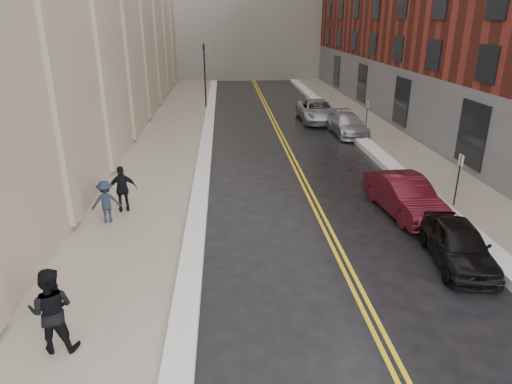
{
  "coord_description": "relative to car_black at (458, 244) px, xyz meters",
  "views": [
    {
      "loc": [
        -1.08,
        -8.11,
        7.1
      ],
      "look_at": [
        -0.09,
        6.22,
        1.6
      ],
      "focal_mm": 32.0,
      "sensor_mm": 36.0,
      "label": 1
    }
  ],
  "objects": [
    {
      "name": "ground",
      "position": [
        -5.93,
        -3.85,
        -0.66
      ],
      "size": [
        160.0,
        160.0,
        0.0
      ],
      "primitive_type": "plane",
      "color": "black",
      "rests_on": "ground"
    },
    {
      "name": "sidewalk_left",
      "position": [
        -10.43,
        12.15,
        -0.58
      ],
      "size": [
        4.0,
        64.0,
        0.15
      ],
      "primitive_type": "cube",
      "color": "gray",
      "rests_on": "ground"
    },
    {
      "name": "sidewalk_right",
      "position": [
        3.07,
        12.15,
        -0.58
      ],
      "size": [
        3.0,
        64.0,
        0.15
      ],
      "primitive_type": "cube",
      "color": "gray",
      "rests_on": "ground"
    },
    {
      "name": "lane_stripe_a",
      "position": [
        -3.55,
        12.15,
        -0.65
      ],
      "size": [
        0.12,
        64.0,
        0.01
      ],
      "primitive_type": "cube",
      "color": "gold",
      "rests_on": "ground"
    },
    {
      "name": "lane_stripe_b",
      "position": [
        -3.31,
        12.15,
        -0.65
      ],
      "size": [
        0.12,
        64.0,
        0.01
      ],
      "primitive_type": "cube",
      "color": "gold",
      "rests_on": "ground"
    },
    {
      "name": "snow_ridge_left",
      "position": [
        -8.13,
        12.15,
        -0.53
      ],
      "size": [
        0.7,
        60.8,
        0.26
      ],
      "primitive_type": "cube",
      "color": "white",
      "rests_on": "ground"
    },
    {
      "name": "snow_ridge_right",
      "position": [
        1.22,
        12.15,
        -0.51
      ],
      "size": [
        0.85,
        60.8,
        0.3
      ],
      "primitive_type": "cube",
      "color": "white",
      "rests_on": "ground"
    },
    {
      "name": "traffic_signal",
      "position": [
        -8.53,
        26.15,
        2.43
      ],
      "size": [
        0.18,
        0.15,
        5.2
      ],
      "color": "black",
      "rests_on": "ground"
    },
    {
      "name": "parking_sign_near",
      "position": [
        1.97,
        4.15,
        0.7
      ],
      "size": [
        0.06,
        0.35,
        2.23
      ],
      "color": "black",
      "rests_on": "ground"
    },
    {
      "name": "parking_sign_far",
      "position": [
        1.97,
        16.15,
        0.7
      ],
      "size": [
        0.06,
        0.35,
        2.23
      ],
      "color": "black",
      "rests_on": "ground"
    },
    {
      "name": "car_black",
      "position": [
        0.0,
        0.0,
        0.0
      ],
      "size": [
        2.03,
        4.01,
        1.31
      ],
      "primitive_type": "imported",
      "rotation": [
        0.0,
        0.0,
        -0.13
      ],
      "color": "black",
      "rests_on": "ground"
    },
    {
      "name": "car_maroon",
      "position": [
        -0.21,
        3.85,
        0.08
      ],
      "size": [
        2.05,
        4.6,
        1.47
      ],
      "primitive_type": "imported",
      "rotation": [
        0.0,
        0.0,
        0.12
      ],
      "color": "#430C15",
      "rests_on": "ground"
    },
    {
      "name": "car_silver_near",
      "position": [
        0.87,
        16.55,
        0.02
      ],
      "size": [
        2.09,
        4.72,
        1.35
      ],
      "primitive_type": "imported",
      "rotation": [
        0.0,
        0.0,
        0.05
      ],
      "color": "#9EA0A5",
      "rests_on": "ground"
    },
    {
      "name": "car_silver_far",
      "position": [
        -0.28,
        20.7,
        0.11
      ],
      "size": [
        2.55,
        5.49,
        1.52
      ],
      "primitive_type": "imported",
      "rotation": [
        0.0,
        0.0,
        -0.01
      ],
      "color": "#A5A7AD",
      "rests_on": "ground"
    },
    {
      "name": "pedestrian_a",
      "position": [
        -10.88,
        -3.34,
        0.5
      ],
      "size": [
        0.99,
        0.77,
        2.01
      ],
      "primitive_type": "imported",
      "rotation": [
        0.0,
        0.0,
        3.15
      ],
      "color": "black",
      "rests_on": "sidewalk_left"
    },
    {
      "name": "pedestrian_b",
      "position": [
        -11.34,
        3.51,
        0.28
      ],
      "size": [
        1.14,
        0.84,
        1.57
      ],
      "primitive_type": "imported",
      "rotation": [
        0.0,
        0.0,
        3.41
      ],
      "color": "#1C2032",
      "rests_on": "sidewalk_left"
    },
    {
      "name": "pedestrian_c",
      "position": [
        -10.93,
        4.48,
        0.39
      ],
      "size": [
        1.13,
        0.68,
        1.8
      ],
      "primitive_type": "imported",
      "rotation": [
        0.0,
        0.0,
        3.39
      ],
      "color": "black",
      "rests_on": "sidewalk_left"
    }
  ]
}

